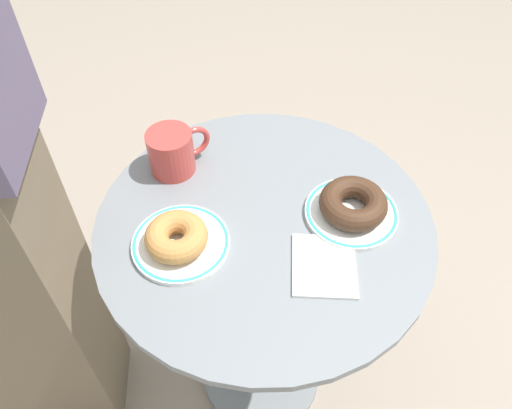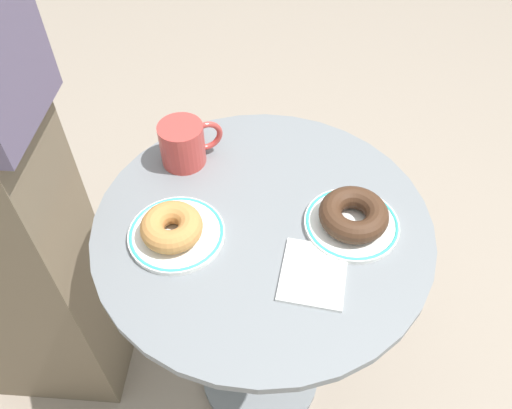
# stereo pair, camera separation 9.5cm
# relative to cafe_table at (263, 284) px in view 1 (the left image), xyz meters

# --- Properties ---
(ground_plane) EXTENTS (7.00, 7.00, 0.02)m
(ground_plane) POSITION_rel_cafe_table_xyz_m (0.00, 0.00, -0.49)
(ground_plane) COLOR gray
(cafe_table) EXTENTS (0.64, 0.64, 0.70)m
(cafe_table) POSITION_rel_cafe_table_xyz_m (0.00, 0.00, 0.00)
(cafe_table) COLOR slate
(cafe_table) RESTS_ON ground
(plate_left) EXTENTS (0.18, 0.18, 0.01)m
(plate_left) POSITION_rel_cafe_table_xyz_m (-0.16, -0.01, 0.23)
(plate_left) COLOR white
(plate_left) RESTS_ON cafe_table
(plate_right) EXTENTS (0.18, 0.18, 0.01)m
(plate_right) POSITION_rel_cafe_table_xyz_m (0.16, -0.04, 0.23)
(plate_right) COLOR white
(plate_right) RESTS_ON cafe_table
(donut_old_fashioned) EXTENTS (0.16, 0.16, 0.04)m
(donut_old_fashioned) POSITION_rel_cafe_table_xyz_m (-0.17, -0.01, 0.25)
(donut_old_fashioned) COLOR #BC7F42
(donut_old_fashioned) RESTS_ON plate_left
(donut_chocolate) EXTENTS (0.18, 0.18, 0.04)m
(donut_chocolate) POSITION_rel_cafe_table_xyz_m (0.16, -0.04, 0.25)
(donut_chocolate) COLOR #422819
(donut_chocolate) RESTS_ON plate_right
(paper_napkin) EXTENTS (0.15, 0.16, 0.01)m
(paper_napkin) POSITION_rel_cafe_table_xyz_m (0.07, -0.13, 0.22)
(paper_napkin) COLOR white
(paper_napkin) RESTS_ON cafe_table
(coffee_mug) EXTENTS (0.13, 0.09, 0.09)m
(coffee_mug) POSITION_rel_cafe_table_xyz_m (-0.13, 0.19, 0.27)
(coffee_mug) COLOR #B73D38
(coffee_mug) RESTS_ON cafe_table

